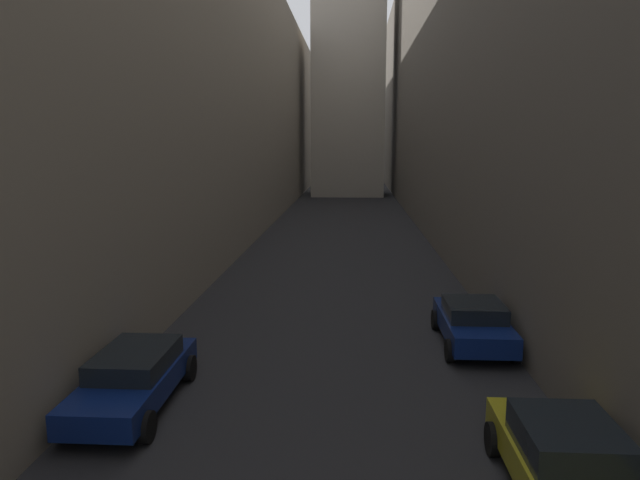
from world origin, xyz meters
name	(u,v)px	position (x,y,z in m)	size (l,w,h in m)	color
ground_plane	(343,228)	(0.00, 48.00, 0.00)	(264.00, 264.00, 0.00)	#232326
building_block_left	(175,99)	(-12.71, 50.00, 9.43)	(14.43, 108.00, 18.86)	gray
building_block_right	(495,63)	(10.78, 50.00, 11.83)	(10.56, 108.00, 23.66)	#60594F
parked_car_left_third	(134,377)	(-4.40, 19.34, 0.74)	(1.94, 4.59, 1.36)	navy
parked_car_right_third	(567,462)	(4.40, 16.21, 0.75)	(1.96, 4.32, 1.46)	#A59919
parked_car_right_far	(473,322)	(4.40, 23.98, 0.73)	(2.05, 4.23, 1.39)	navy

